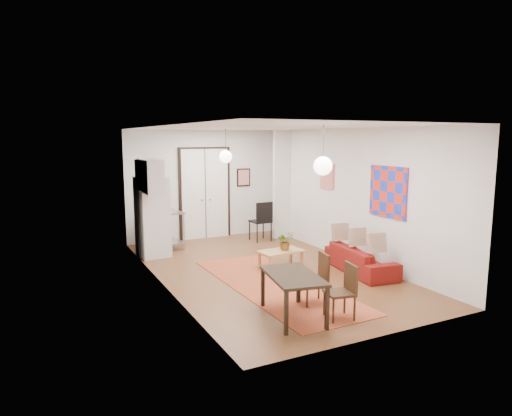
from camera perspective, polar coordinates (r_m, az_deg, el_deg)
name	(u,v)px	position (r m, az deg, el deg)	size (l,w,h in m)	color
floor	(264,270)	(9.44, 1.05, -7.80)	(7.00, 7.00, 0.00)	brown
ceiling	(265,127)	(9.05, 1.11, 10.08)	(4.20, 7.00, 0.02)	silver
wall_back	(204,185)	(12.32, -6.48, 2.93)	(4.20, 0.02, 2.90)	white
wall_front	(387,233)	(6.29, 16.02, -2.97)	(4.20, 0.02, 2.90)	white
wall_left	(161,208)	(8.38, -11.76, 0.06)	(0.02, 7.00, 2.90)	white
wall_right	(349,195)	(10.27, 11.53, 1.64)	(0.02, 7.00, 2.90)	white
double_doors	(205,194)	(12.31, -6.39, 1.75)	(1.44, 0.06, 2.50)	white
stub_partition	(282,185)	(12.24, 3.24, 2.93)	(0.50, 0.10, 2.90)	white
wall_cabinet	(150,176)	(9.82, -13.07, 3.92)	(0.35, 1.00, 0.70)	silver
painting_popart	(388,192)	(9.28, 16.19, 1.97)	(0.05, 1.00, 1.00)	red
painting_abstract	(327,176)	(10.86, 8.88, 3.95)	(0.05, 0.50, 0.60)	beige
poster_back	(244,177)	(12.72, -1.56, 3.84)	(0.40, 0.03, 0.50)	red
print_left	(138,172)	(10.27, -14.55, 4.35)	(0.03, 0.44, 0.54)	#9E6342
pendant_back	(226,157)	(10.87, -3.82, 6.42)	(0.30, 0.30, 0.80)	white
pendant_front	(323,166)	(7.35, 8.36, 5.23)	(0.30, 0.30, 0.80)	white
kilim_rug	(275,285)	(8.55, 2.44, -9.57)	(1.57, 4.17, 0.01)	#BA592E
sofa	(361,259)	(9.50, 12.96, -6.28)	(0.70, 1.80, 0.53)	maroon
coffee_table	(281,253)	(9.45, 3.13, -5.63)	(0.94, 0.57, 0.40)	tan
potted_plant	(285,241)	(9.44, 3.67, -4.10)	(0.30, 0.35, 0.39)	#355B29
kitchen_counter	(164,223)	(11.49, -11.41, -1.89)	(0.77, 1.28, 0.93)	#A7AAAB
bowl	(167,211)	(11.14, -11.06, -0.36)	(0.22, 0.22, 0.05)	silver
soap_bottle	(159,205)	(11.65, -12.03, 0.34)	(0.09, 0.09, 0.19)	teal
fridge	(153,217)	(10.61, -12.81, -1.10)	(0.65, 0.65, 1.83)	silver
dining_table	(293,279)	(6.92, 4.65, -8.86)	(0.91, 1.33, 0.67)	black
dining_chair_near	(311,274)	(7.61, 6.85, -8.19)	(0.47, 0.60, 0.84)	#3D2513
dining_chair_far	(336,286)	(7.07, 10.01, -9.61)	(0.47, 0.60, 0.84)	#3D2513
black_side_chair	(259,217)	(12.08, 0.32, -1.12)	(0.50, 0.50, 1.05)	black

